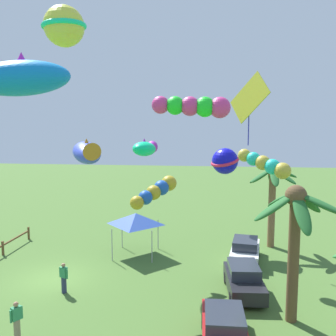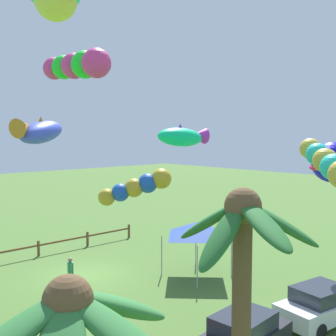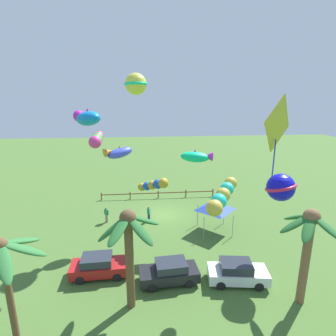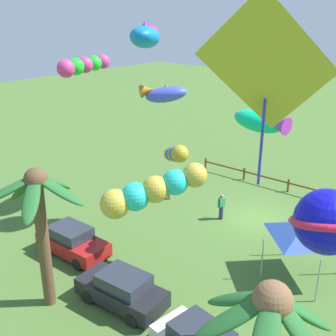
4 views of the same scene
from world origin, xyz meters
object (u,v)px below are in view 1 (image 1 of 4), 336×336
(spectator_1, at_px, (17,320))
(kite_fish_5, at_px, (145,148))
(parked_car_2, at_px, (224,329))
(kite_tube_2, at_px, (194,106))
(kite_fish_0, at_px, (87,152))
(kite_diamond_8, at_px, (249,99))
(kite_tube_1, at_px, (156,191))
(spectator_0, at_px, (64,278))
(kite_ball_3, at_px, (225,161))
(palm_tree_1, at_px, (296,223))
(kite_ball_4, at_px, (64,26))
(parked_car_0, at_px, (245,250))
(festival_tent, at_px, (136,219))
(palm_tree_2, at_px, (273,186))
(parked_car_1, at_px, (244,279))
(kite_tube_6, at_px, (265,164))
(kite_fish_7, at_px, (15,77))

(spectator_1, xyz_separation_m, kite_fish_5, (-8.11, 3.81, 6.50))
(parked_car_2, relative_size, kite_tube_2, 1.34)
(kite_fish_0, height_order, kite_tube_2, kite_tube_2)
(kite_diamond_8, bearing_deg, kite_tube_1, -36.61)
(spectator_0, relative_size, kite_ball_3, 0.55)
(spectator_0, xyz_separation_m, kite_tube_1, (-0.32, 4.79, 4.59))
(palm_tree_1, relative_size, kite_ball_3, 2.13)
(kite_tube_2, xyz_separation_m, kite_diamond_8, (-10.66, 3.07, 1.06))
(kite_fish_0, bearing_deg, parked_car_2, 78.56)
(spectator_1, bearing_deg, kite_ball_4, 162.37)
(parked_car_0, relative_size, kite_tube_2, 1.39)
(festival_tent, bearing_deg, kite_ball_3, 114.44)
(spectator_1, distance_m, kite_diamond_8, 18.01)
(kite_ball_3, bearing_deg, kite_tube_1, -23.79)
(palm_tree_2, distance_m, kite_ball_4, 17.03)
(kite_ball_3, xyz_separation_m, kite_diamond_8, (1.45, 1.44, 4.25))
(parked_car_0, bearing_deg, parked_car_1, -6.04)
(kite_ball_3, bearing_deg, kite_fish_5, -45.78)
(parked_car_0, height_order, kite_tube_2, kite_tube_2)
(kite_ball_4, distance_m, kite_fish_5, 8.04)
(palm_tree_1, bearing_deg, parked_car_0, -168.32)
(palm_tree_2, height_order, kite_fish_0, kite_fish_0)
(kite_fish_5, relative_size, kite_diamond_8, 0.58)
(spectator_1, bearing_deg, palm_tree_1, 103.86)
(spectator_1, xyz_separation_m, kite_tube_1, (-4.50, 5.00, 4.59))
(kite_tube_2, distance_m, kite_ball_3, 12.63)
(parked_car_1, height_order, kite_tube_6, kite_tube_6)
(kite_fish_0, bearing_deg, parked_car_1, 117.41)
(parked_car_2, xyz_separation_m, kite_tube_2, (-0.23, -1.26, 8.60))
(kite_tube_1, height_order, kite_fish_5, kite_fish_5)
(palm_tree_1, height_order, festival_tent, palm_tree_1)
(festival_tent, xyz_separation_m, kite_diamond_8, (-1.24, 7.37, 7.94))
(kite_fish_0, xyz_separation_m, kite_ball_4, (-1.60, -1.50, 5.56))
(spectator_1, bearing_deg, kite_tube_2, 95.98)
(spectator_0, relative_size, kite_fish_7, 0.40)
(kite_tube_2, bearing_deg, kite_diamond_8, 163.94)
(palm_tree_1, height_order, parked_car_2, palm_tree_1)
(palm_tree_2, distance_m, kite_fish_0, 15.06)
(palm_tree_1, xyz_separation_m, kite_fish_0, (1.13, -8.84, 3.06))
(spectator_0, bearing_deg, kite_tube_1, 93.87)
(kite_tube_6, bearing_deg, kite_fish_0, -51.87)
(kite_fish_0, height_order, kite_diamond_8, kite_diamond_8)
(palm_tree_1, distance_m, kite_ball_3, 10.53)
(palm_tree_1, height_order, kite_fish_0, kite_fish_0)
(palm_tree_2, xyz_separation_m, kite_ball_3, (0.08, -3.37, 1.74))
(kite_tube_1, xyz_separation_m, kite_fish_5, (-3.61, -1.19, 1.91))
(kite_tube_2, bearing_deg, festival_tent, -155.48)
(palm_tree_1, distance_m, parked_car_2, 5.35)
(festival_tent, bearing_deg, kite_diamond_8, 99.56)
(parked_car_0, bearing_deg, spectator_1, -45.59)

